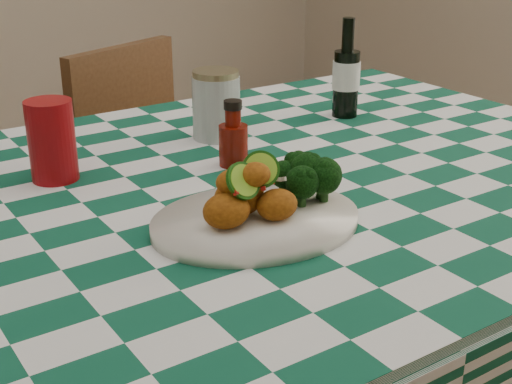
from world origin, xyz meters
TOP-DOWN VIEW (x-y plane):
  - dining_table at (0.00, 0.00)m, footprint 1.66×1.06m
  - plate at (-0.03, -0.16)m, footprint 0.34×0.29m
  - fried_chicken_pile at (-0.04, -0.16)m, footprint 0.13×0.09m
  - broccoli_side at (0.07, -0.15)m, footprint 0.09×0.09m
  - red_tumbler at (-0.20, 0.19)m, footprint 0.09×0.09m
  - ketchup_bottle at (0.08, 0.08)m, footprint 0.07×0.07m
  - mason_jar at (0.14, 0.23)m, footprint 0.12×0.12m
  - beer_bottle at (0.45, 0.21)m, footprint 0.06×0.06m
  - wooden_chair_right at (0.29, 0.73)m, footprint 0.51×0.52m

SIDE VIEW (x-z plane):
  - dining_table at x=0.00m, z-range 0.00..0.79m
  - wooden_chair_right at x=0.29m, z-range 0.00..0.85m
  - plate at x=-0.03m, z-range 0.79..0.80m
  - broccoli_side at x=0.07m, z-range 0.80..0.87m
  - ketchup_bottle at x=0.08m, z-range 0.79..0.90m
  - fried_chicken_pile at x=-0.04m, z-range 0.80..0.89m
  - mason_jar at x=0.14m, z-range 0.79..0.92m
  - red_tumbler at x=-0.20m, z-range 0.79..0.92m
  - beer_bottle at x=0.45m, z-range 0.79..1.00m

